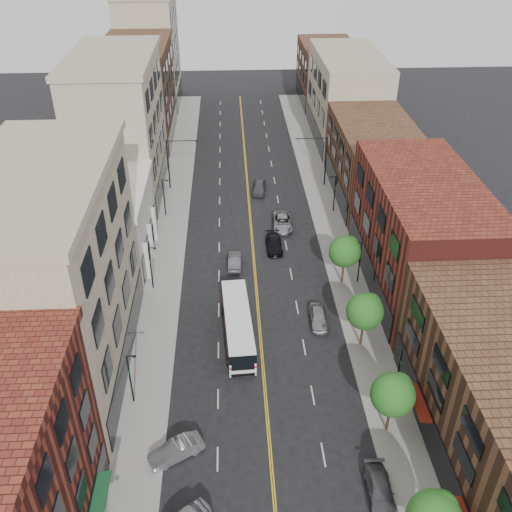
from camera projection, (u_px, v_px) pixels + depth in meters
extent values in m
plane|color=black|center=(273.00, 480.00, 41.27)|extent=(220.00, 220.00, 0.00)
cube|color=gray|center=(171.00, 235.00, 70.12)|extent=(4.00, 110.00, 0.15)
cube|color=gray|center=(332.00, 231.00, 70.96)|extent=(4.00, 110.00, 0.15)
cube|color=gray|center=(55.00, 282.00, 46.54)|extent=(10.00, 22.00, 18.00)
cube|color=silver|center=(103.00, 225.00, 64.34)|extent=(10.00, 14.00, 8.00)
cube|color=gray|center=(120.00, 129.00, 75.85)|extent=(10.00, 20.00, 18.00)
cube|color=#523221|center=(139.00, 94.00, 93.42)|extent=(10.00, 20.00, 15.00)
cube|color=gray|center=(149.00, 52.00, 107.13)|extent=(10.00, 16.00, 20.00)
cube|color=maroon|center=(420.00, 234.00, 58.81)|extent=(10.00, 22.00, 12.00)
cube|color=#523221|center=(374.00, 161.00, 76.95)|extent=(10.00, 20.00, 10.00)
cube|color=gray|center=(347.00, 98.00, 93.44)|extent=(10.00, 22.00, 14.00)
cube|color=#523221|center=(327.00, 73.00, 111.01)|extent=(10.00, 18.00, 11.00)
sphere|color=#1B5D1A|center=(442.00, 507.00, 34.51)|extent=(2.04, 2.04, 2.04)
cylinder|color=black|center=(388.00, 419.00, 44.25)|extent=(0.22, 0.22, 2.50)
sphere|color=#1B5D1A|center=(393.00, 395.00, 42.81)|extent=(3.40, 3.40, 3.40)
sphere|color=#1B5D1A|center=(399.00, 386.00, 42.89)|extent=(2.04, 2.04, 2.04)
cylinder|color=black|center=(362.00, 334.00, 52.62)|extent=(0.22, 0.22, 2.50)
sphere|color=#1B5D1A|center=(365.00, 311.00, 51.18)|extent=(3.40, 3.40, 3.40)
sphere|color=#1B5D1A|center=(370.00, 304.00, 51.26)|extent=(2.04, 2.04, 2.04)
cylinder|color=black|center=(343.00, 272.00, 61.00)|extent=(0.22, 0.22, 2.50)
sphere|color=#1B5D1A|center=(345.00, 252.00, 59.56)|extent=(3.40, 3.40, 3.40)
sphere|color=#1B5D1A|center=(349.00, 245.00, 59.64)|extent=(2.04, 2.04, 2.04)
cylinder|color=black|center=(130.00, 379.00, 46.07)|extent=(0.14, 0.14, 5.00)
cylinder|color=black|center=(131.00, 356.00, 44.72)|extent=(0.70, 0.10, 0.10)
cube|color=black|center=(134.00, 356.00, 44.76)|extent=(0.28, 0.14, 0.14)
cube|color=#19592D|center=(129.00, 371.00, 45.58)|extent=(0.04, 0.55, 0.35)
cylinder|color=black|center=(151.00, 268.00, 59.47)|extent=(0.14, 0.14, 5.00)
cylinder|color=black|center=(152.00, 248.00, 58.12)|extent=(0.70, 0.10, 0.10)
cube|color=black|center=(154.00, 248.00, 58.16)|extent=(0.28, 0.14, 0.14)
cube|color=#19592D|center=(150.00, 261.00, 58.98)|extent=(0.04, 0.55, 0.35)
cylinder|color=black|center=(164.00, 198.00, 72.87)|extent=(0.14, 0.14, 5.00)
cylinder|color=black|center=(165.00, 180.00, 71.52)|extent=(0.70, 0.10, 0.10)
cube|color=black|center=(167.00, 180.00, 71.56)|extent=(0.28, 0.14, 0.14)
cube|color=#19592D|center=(163.00, 192.00, 72.38)|extent=(0.04, 0.55, 0.35)
cylinder|color=black|center=(399.00, 369.00, 46.99)|extent=(0.14, 0.14, 5.00)
cylinder|color=black|center=(399.00, 347.00, 45.61)|extent=(0.70, 0.10, 0.10)
cube|color=black|center=(396.00, 347.00, 45.63)|extent=(0.28, 0.14, 0.14)
cube|color=#19592D|center=(400.00, 361.00, 46.50)|extent=(0.04, 0.55, 0.35)
cylinder|color=black|center=(360.00, 262.00, 60.39)|extent=(0.14, 0.14, 5.00)
cylinder|color=black|center=(359.00, 242.00, 59.01)|extent=(0.70, 0.10, 0.10)
cube|color=black|center=(356.00, 243.00, 59.03)|extent=(0.28, 0.14, 0.14)
cube|color=#19592D|center=(360.00, 255.00, 59.90)|extent=(0.04, 0.55, 0.35)
cylinder|color=black|center=(335.00, 194.00, 73.79)|extent=(0.14, 0.14, 5.00)
cylinder|color=black|center=(333.00, 176.00, 72.41)|extent=(0.70, 0.10, 0.10)
cube|color=black|center=(331.00, 177.00, 72.43)|extent=(0.28, 0.14, 0.14)
cube|color=#19592D|center=(335.00, 188.00, 73.30)|extent=(0.04, 0.55, 0.35)
cylinder|color=black|center=(168.00, 164.00, 78.97)|extent=(0.18, 0.18, 7.20)
cylinder|color=black|center=(182.00, 141.00, 77.21)|extent=(4.40, 0.12, 0.12)
imported|color=black|center=(196.00, 143.00, 77.50)|extent=(0.15, 0.18, 0.90)
cylinder|color=black|center=(326.00, 161.00, 79.89)|extent=(0.18, 0.18, 7.20)
cylinder|color=black|center=(311.00, 138.00, 77.94)|extent=(4.40, 0.12, 0.12)
imported|color=black|center=(298.00, 141.00, 78.09)|extent=(0.15, 0.18, 0.90)
cube|color=white|center=(238.00, 325.00, 53.53)|extent=(3.00, 11.02, 2.63)
cube|color=black|center=(238.00, 320.00, 53.19)|extent=(3.03, 11.06, 0.95)
cube|color=#B2210C|center=(238.00, 327.00, 53.68)|extent=(3.03, 11.06, 0.20)
cube|color=black|center=(243.00, 364.00, 48.85)|extent=(2.00, 0.18, 1.45)
cylinder|color=black|center=(228.00, 361.00, 50.97)|extent=(0.30, 0.89, 0.87)
cylinder|color=black|center=(255.00, 359.00, 51.19)|extent=(0.30, 0.89, 0.87)
cylinder|color=black|center=(223.00, 311.00, 57.03)|extent=(0.30, 0.89, 0.87)
cylinder|color=black|center=(247.00, 309.00, 57.25)|extent=(0.30, 0.89, 0.87)
imported|color=#A9ADB1|center=(176.00, 450.00, 42.62)|extent=(4.35, 3.30, 1.37)
imported|color=#4A4A4F|center=(380.00, 490.00, 39.88)|extent=(1.84, 4.40, 1.27)
imported|color=gray|center=(319.00, 317.00, 55.74)|extent=(1.86, 4.22, 1.41)
imported|color=#504F54|center=(235.00, 261.00, 64.26)|extent=(1.55, 4.11, 1.34)
imported|color=black|center=(274.00, 244.00, 67.24)|extent=(1.86, 4.53, 1.31)
imported|color=#929499|center=(282.00, 222.00, 71.51)|extent=(2.63, 5.27, 1.43)
imported|color=#47464B|center=(259.00, 187.00, 79.68)|extent=(2.35, 4.61, 1.50)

